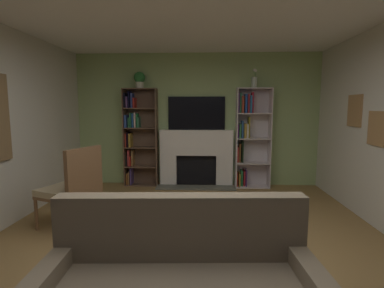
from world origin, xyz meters
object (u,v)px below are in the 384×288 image
object	(u,v)px
potted_plant	(140,79)
armchair	(74,187)
coffee_table	(187,247)
bookshelf_right	(249,135)
fireplace	(196,157)
vase_with_flowers	(254,81)
tv	(197,113)
bookshelf_left	(138,136)

from	to	relation	value
potted_plant	armchair	world-z (taller)	potted_plant
potted_plant	armchair	distance (m)	2.71
potted_plant	coffee_table	size ratio (longest dim) A/B	0.40
armchair	bookshelf_right	bearing A→B (deg)	40.26
bookshelf_right	potted_plant	size ratio (longest dim) A/B	6.12
potted_plant	coffee_table	bearing A→B (deg)	-70.61
fireplace	vase_with_flowers	xyz separation A→B (m)	(1.12, -0.05, 1.50)
tv	armchair	world-z (taller)	tv
bookshelf_right	coffee_table	distance (m)	3.53
bookshelf_left	armchair	size ratio (longest dim) A/B	1.81
tv	bookshelf_left	distance (m)	1.28
armchair	bookshelf_left	bearing A→B (deg)	81.15
tv	armchair	bearing A→B (deg)	-124.07
bookshelf_left	tv	bearing A→B (deg)	3.55
tv	bookshelf_right	size ratio (longest dim) A/B	0.58
potted_plant	vase_with_flowers	world-z (taller)	vase_with_flowers
vase_with_flowers	armchair	world-z (taller)	vase_with_flowers
fireplace	bookshelf_right	size ratio (longest dim) A/B	0.80
tv	bookshelf_right	bearing A→B (deg)	-4.88
bookshelf_left	vase_with_flowers	xyz separation A→B (m)	(2.32, -0.04, 1.08)
tv	bookshelf_left	bearing A→B (deg)	-176.45
fireplace	vase_with_flowers	distance (m)	1.87
fireplace	bookshelf_right	distance (m)	1.13
tv	coffee_table	distance (m)	3.58
tv	potted_plant	world-z (taller)	potted_plant
fireplace	armchair	distance (m)	2.69
bookshelf_right	vase_with_flowers	size ratio (longest dim) A/B	5.31
bookshelf_right	armchair	distance (m)	3.42
fireplace	coffee_table	bearing A→B (deg)	-89.47
fireplace	armchair	size ratio (longest dim) A/B	1.45
fireplace	tv	size ratio (longest dim) A/B	1.37
potted_plant	bookshelf_left	bearing A→B (deg)	149.06
fireplace	bookshelf_left	distance (m)	1.27
tv	bookshelf_left	world-z (taller)	bookshelf_left
armchair	coffee_table	bearing A→B (deg)	-35.35
fireplace	coffee_table	world-z (taller)	fireplace
bookshelf_left	bookshelf_right	xyz separation A→B (m)	(2.24, -0.01, 0.02)
coffee_table	armchair	bearing A→B (deg)	144.65
vase_with_flowers	armchair	xyz separation A→B (m)	(-2.66, -2.16, -1.54)
bookshelf_left	bookshelf_right	bearing A→B (deg)	-0.38
tv	vase_with_flowers	distance (m)	1.29
armchair	coffee_table	distance (m)	1.94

